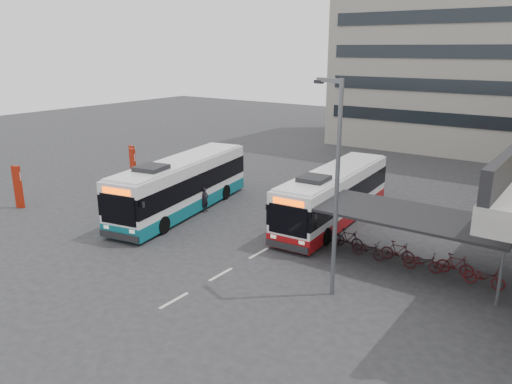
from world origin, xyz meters
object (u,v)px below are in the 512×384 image
Objects in this scene: pedestrian at (205,200)px; lamp_post at (335,177)px; bus_teal at (182,186)px; bus_main at (334,196)px.

pedestrian is 0.18× the size of lamp_post.
bus_teal is 1.68m from pedestrian.
bus_teal is 13.86m from lamp_post.
bus_main is 1.31× the size of lamp_post.
lamp_post is at bearing -29.86° from bus_teal.
pedestrian is (1.25, 0.70, -0.88)m from bus_teal.
pedestrian is at bearing 175.72° from lamp_post.
bus_teal reaches higher than bus_main.
pedestrian is at bearing -161.36° from bus_main.
lamp_post is at bearing -109.79° from pedestrian.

